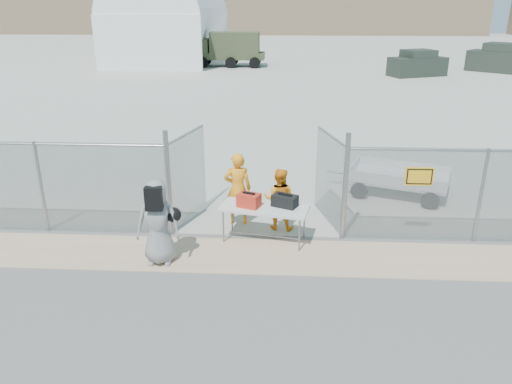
# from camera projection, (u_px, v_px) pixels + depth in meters

# --- Properties ---
(ground) EXTENTS (160.00, 160.00, 0.00)m
(ground) POSITION_uv_depth(u_px,v_px,m) (250.00, 280.00, 9.85)
(ground) COLOR #5A5A5A
(tarmac_inside) EXTENTS (160.00, 80.00, 0.01)m
(tarmac_inside) POSITION_uv_depth(u_px,v_px,m) (279.00, 57.00, 49.00)
(tarmac_inside) COLOR #ABACA0
(tarmac_inside) RESTS_ON ground
(dirt_strip) EXTENTS (44.00, 1.60, 0.01)m
(dirt_strip) POSITION_uv_depth(u_px,v_px,m) (253.00, 256.00, 10.78)
(dirt_strip) COLOR tan
(dirt_strip) RESTS_ON ground
(distant_hills) EXTENTS (140.00, 6.00, 9.00)m
(distant_hills) POSITION_uv_depth(u_px,v_px,m) (313.00, 5.00, 80.69)
(distant_hills) COLOR #7F684F
(distant_hills) RESTS_ON ground
(chain_link_fence) EXTENTS (40.00, 0.20, 2.20)m
(chain_link_fence) POSITION_uv_depth(u_px,v_px,m) (256.00, 192.00, 11.32)
(chain_link_fence) COLOR gray
(chain_link_fence) RESTS_ON ground
(quonset_hangar) EXTENTS (9.00, 18.00, 8.00)m
(quonset_hangar) POSITION_uv_depth(u_px,v_px,m) (171.00, 14.00, 46.23)
(quonset_hangar) COLOR white
(quonset_hangar) RESTS_ON ground
(folding_table) EXTENTS (2.08, 1.19, 0.83)m
(folding_table) POSITION_uv_depth(u_px,v_px,m) (264.00, 224.00, 11.33)
(folding_table) COLOR silver
(folding_table) RESTS_ON ground
(orange_bag) EXTENTS (0.57, 0.48, 0.30)m
(orange_bag) POSITION_uv_depth(u_px,v_px,m) (249.00, 200.00, 11.16)
(orange_bag) COLOR red
(orange_bag) RESTS_ON folding_table
(black_duffel) EXTENTS (0.64, 0.53, 0.27)m
(black_duffel) POSITION_uv_depth(u_px,v_px,m) (285.00, 201.00, 11.18)
(black_duffel) COLOR black
(black_duffel) RESTS_ON folding_table
(security_worker_left) EXTENTS (0.70, 0.49, 1.81)m
(security_worker_left) POSITION_uv_depth(u_px,v_px,m) (238.00, 189.00, 12.06)
(security_worker_left) COLOR orange
(security_worker_left) RESTS_ON ground
(security_worker_right) EXTENTS (0.82, 0.68, 1.52)m
(security_worker_right) POSITION_uv_depth(u_px,v_px,m) (279.00, 199.00, 11.83)
(security_worker_right) COLOR orange
(security_worker_right) RESTS_ON ground
(visitor) EXTENTS (0.92, 0.62, 1.83)m
(visitor) POSITION_uv_depth(u_px,v_px,m) (158.00, 222.00, 10.22)
(visitor) COLOR gray
(visitor) RESTS_ON ground
(utility_trailer) EXTENTS (3.85, 2.87, 0.84)m
(utility_trailer) POSITION_uv_depth(u_px,v_px,m) (399.00, 181.00, 14.06)
(utility_trailer) COLOR silver
(utility_trailer) RESTS_ON ground
(military_truck) EXTENTS (5.82, 2.18, 2.77)m
(military_truck) POSITION_uv_depth(u_px,v_px,m) (230.00, 50.00, 41.45)
(military_truck) COLOR #3C4329
(military_truck) RESTS_ON ground
(parked_vehicle_near) EXTENTS (4.45, 3.24, 1.83)m
(parked_vehicle_near) POSITION_uv_depth(u_px,v_px,m) (417.00, 63.00, 36.28)
(parked_vehicle_near) COLOR #283028
(parked_vehicle_near) RESTS_ON ground
(parked_vehicle_mid) EXTENTS (5.00, 4.59, 2.13)m
(parked_vehicle_mid) POSITION_uv_depth(u_px,v_px,m) (501.00, 58.00, 38.29)
(parked_vehicle_mid) COLOR #283028
(parked_vehicle_mid) RESTS_ON ground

